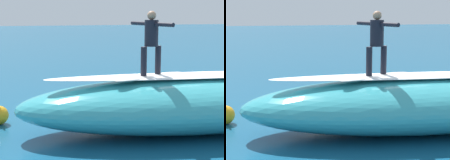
# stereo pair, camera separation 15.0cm
# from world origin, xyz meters

# --- Properties ---
(ground_plane) EXTENTS (120.00, 120.00, 0.00)m
(ground_plane) POSITION_xyz_m (0.00, 0.00, 0.00)
(ground_plane) COLOR #145175
(wave_crest) EXTENTS (9.58, 3.14, 1.43)m
(wave_crest) POSITION_xyz_m (-0.78, 1.70, 0.72)
(wave_crest) COLOR teal
(wave_crest) RESTS_ON ground_plane
(wave_foam_lip) EXTENTS (8.11, 1.21, 0.08)m
(wave_foam_lip) POSITION_xyz_m (-0.78, 1.70, 1.47)
(wave_foam_lip) COLOR white
(wave_foam_lip) RESTS_ON wave_crest
(surfboard_riding) EXTENTS (2.23, 1.39, 0.09)m
(surfboard_riding) POSITION_xyz_m (0.55, 1.67, 1.48)
(surfboard_riding) COLOR silver
(surfboard_riding) RESTS_ON wave_crest
(surfer_riding) EXTENTS (0.74, 1.41, 1.60)m
(surfer_riding) POSITION_xyz_m (0.55, 1.67, 2.45)
(surfer_riding) COLOR black
(surfer_riding) RESTS_ON surfboard_riding
(surfboard_paddling) EXTENTS (2.05, 1.64, 0.10)m
(surfboard_paddling) POSITION_xyz_m (2.06, -0.80, 0.05)
(surfboard_paddling) COLOR #33B2D1
(surfboard_paddling) RESTS_ON ground_plane
(surfer_paddling) EXTENTS (1.43, 1.07, 0.29)m
(surfer_paddling) POSITION_xyz_m (2.16, -0.87, 0.22)
(surfer_paddling) COLOR black
(surfer_paddling) RESTS_ON surfboard_paddling
(foam_patch_near) EXTENTS (0.77, 0.64, 0.14)m
(foam_patch_near) POSITION_xyz_m (2.19, 0.61, 0.07)
(foam_patch_near) COLOR white
(foam_patch_near) RESTS_ON ground_plane
(foam_patch_mid) EXTENTS (1.09, 0.92, 0.11)m
(foam_patch_mid) POSITION_xyz_m (1.89, -0.91, 0.06)
(foam_patch_mid) COLOR white
(foam_patch_mid) RESTS_ON ground_plane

